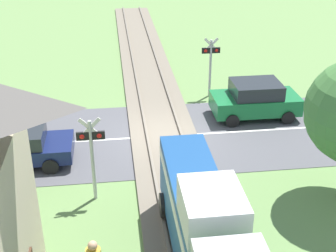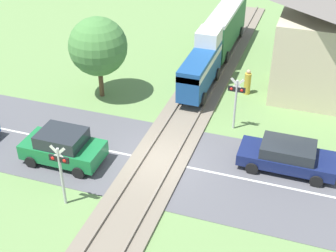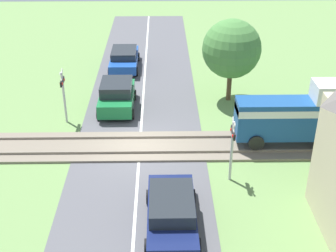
% 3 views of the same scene
% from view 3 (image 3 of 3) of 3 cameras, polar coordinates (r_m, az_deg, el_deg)
% --- Properties ---
extents(ground_plane, '(60.00, 60.00, 0.00)m').
position_cam_3_polar(ground_plane, '(23.30, -3.46, -2.62)').
color(ground_plane, '#66894C').
extents(road_surface, '(48.00, 6.40, 0.02)m').
position_cam_3_polar(road_surface, '(23.30, -3.46, -2.60)').
color(road_surface, '#515156').
rests_on(road_surface, ground_plane).
extents(track_bed, '(2.80, 48.00, 0.24)m').
position_cam_3_polar(track_bed, '(23.27, -3.46, -2.48)').
color(track_bed, '#756B5B').
rests_on(track_bed, ground_plane).
extents(car_near_crossing, '(3.88, 2.05, 1.68)m').
position_cam_3_polar(car_near_crossing, '(26.83, -6.26, 3.75)').
color(car_near_crossing, '#197038').
rests_on(car_near_crossing, ground_plane).
extents(car_far_side, '(4.49, 2.01, 1.40)m').
position_cam_3_polar(car_far_side, '(18.02, 0.45, -10.30)').
color(car_far_side, '#141E4C').
rests_on(car_far_side, ground_plane).
extents(car_behind_queue, '(4.31, 1.99, 1.35)m').
position_cam_3_polar(car_behind_queue, '(32.78, -5.36, 8.24)').
color(car_behind_queue, '#1E4CA8').
rests_on(car_behind_queue, ground_plane).
extents(crossing_signal_west_approach, '(0.90, 0.18, 3.01)m').
position_cam_3_polar(crossing_signal_west_approach, '(25.40, -12.66, 4.39)').
color(crossing_signal_west_approach, '#B7B7B7').
rests_on(crossing_signal_west_approach, ground_plane).
extents(crossing_signal_east_approach, '(0.90, 0.18, 3.01)m').
position_cam_3_polar(crossing_signal_east_approach, '(20.11, 7.85, -1.92)').
color(crossing_signal_east_approach, '#B7B7B7').
rests_on(crossing_signal_east_approach, ground_plane).
extents(pedestrian_by_station, '(0.39, 0.39, 1.59)m').
position_cam_3_polar(pedestrian_by_station, '(21.77, 18.38, -4.41)').
color(pedestrian_by_station, gold).
rests_on(pedestrian_by_station, ground_plane).
extents(tree_roadside_hedge, '(3.38, 3.38, 4.88)m').
position_cam_3_polar(tree_roadside_hedge, '(27.21, 7.76, 9.29)').
color(tree_roadside_hedge, brown).
rests_on(tree_roadside_hedge, ground_plane).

